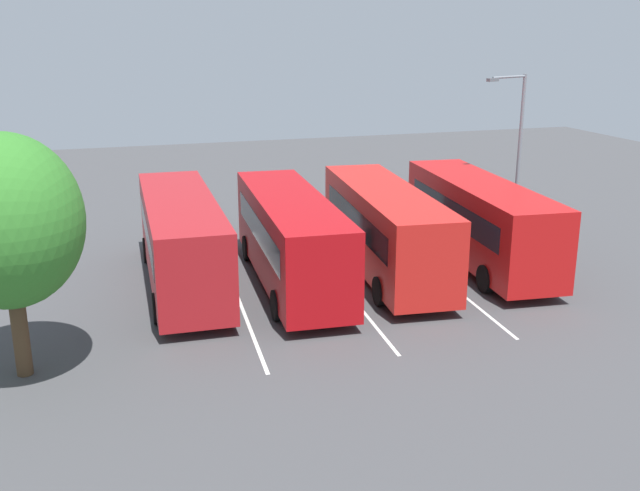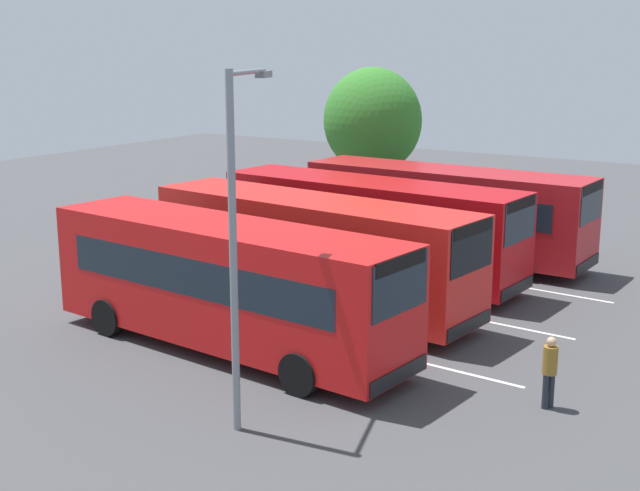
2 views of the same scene
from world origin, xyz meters
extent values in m
plane|color=#424244|center=(0.00, 0.00, 0.00)|extent=(71.01, 71.01, 0.00)
cube|color=red|center=(-0.03, -6.10, 1.84)|extent=(10.65, 3.42, 2.97)
cube|color=#19232D|center=(5.13, -6.59, 2.64)|extent=(0.32, 2.16, 1.25)
cube|color=#19232D|center=(0.08, -4.91, 2.19)|extent=(8.76, 0.90, 0.95)
cube|color=#19232D|center=(-0.15, -7.29, 2.19)|extent=(8.76, 0.90, 0.95)
cube|color=black|center=(5.15, -6.59, 3.14)|extent=(0.28, 1.96, 0.32)
cube|color=black|center=(5.16, -6.59, 0.58)|extent=(0.31, 2.25, 0.36)
cylinder|color=black|center=(3.41, -5.25, 0.51)|extent=(1.04, 0.37, 1.02)
cylinder|color=black|center=(3.19, -7.57, 0.51)|extent=(1.04, 0.37, 1.02)
cylinder|color=black|center=(-3.26, -4.63, 0.51)|extent=(1.04, 0.37, 1.02)
cylinder|color=black|center=(-3.48, -6.95, 0.51)|extent=(1.04, 0.37, 1.02)
cube|color=red|center=(-0.10, -2.00, 1.84)|extent=(10.66, 3.48, 2.97)
cube|color=black|center=(5.07, -2.51, 2.64)|extent=(0.33, 2.16, 1.25)
cube|color=black|center=(0.02, -0.81, 2.19)|extent=(8.75, 0.96, 0.95)
cube|color=black|center=(-0.21, -3.19, 2.19)|extent=(8.75, 0.96, 0.95)
cube|color=black|center=(5.09, -2.52, 3.14)|extent=(0.29, 1.96, 0.32)
cube|color=black|center=(5.10, -2.52, 0.58)|extent=(0.32, 2.25, 0.36)
cylinder|color=black|center=(3.35, -1.17, 0.51)|extent=(1.04, 0.38, 1.02)
cylinder|color=black|center=(3.12, -3.49, 0.51)|extent=(1.04, 0.38, 1.02)
cylinder|color=black|center=(-3.31, -0.50, 0.51)|extent=(1.04, 0.38, 1.02)
cylinder|color=black|center=(-3.54, -2.82, 0.51)|extent=(1.04, 0.38, 1.02)
cube|color=#B70C11|center=(-0.28, 1.82, 1.84)|extent=(10.60, 3.12, 2.97)
cube|color=#19232D|center=(4.90, 1.49, 2.64)|extent=(0.26, 2.16, 1.25)
cube|color=#19232D|center=(-0.21, 3.01, 2.19)|extent=(8.78, 0.64, 0.95)
cube|color=#19232D|center=(-0.36, 0.63, 2.19)|extent=(8.78, 0.64, 0.95)
cube|color=black|center=(4.92, 1.48, 3.14)|extent=(0.23, 1.96, 0.32)
cube|color=black|center=(4.93, 1.48, 0.58)|extent=(0.24, 2.26, 0.36)
cylinder|color=black|center=(3.13, 2.77, 0.51)|extent=(1.03, 0.34, 1.02)
cylinder|color=black|center=(2.99, 0.44, 0.51)|extent=(1.03, 0.34, 1.02)
cylinder|color=black|center=(-3.55, 3.20, 0.51)|extent=(1.03, 0.34, 1.02)
cylinder|color=black|center=(-3.70, 0.87, 0.51)|extent=(1.03, 0.34, 1.02)
cube|color=#AD191E|center=(0.67, 5.68, 1.84)|extent=(10.54, 2.80, 2.97)
cube|color=#19232D|center=(5.86, 5.50, 2.64)|extent=(0.19, 2.16, 1.25)
cube|color=#19232D|center=(0.71, 6.87, 2.19)|extent=(8.79, 0.38, 0.95)
cube|color=#19232D|center=(0.63, 4.48, 2.19)|extent=(8.79, 0.38, 0.95)
cube|color=black|center=(5.88, 5.50, 3.14)|extent=(0.17, 1.96, 0.32)
cube|color=black|center=(5.89, 5.50, 0.58)|extent=(0.18, 2.26, 0.36)
cylinder|color=black|center=(4.05, 6.73, 0.51)|extent=(1.03, 0.31, 1.02)
cylinder|color=black|center=(3.97, 4.40, 0.51)|extent=(1.03, 0.31, 1.02)
cylinder|color=black|center=(-2.64, 6.96, 0.51)|extent=(1.03, 0.31, 1.02)
cylinder|color=black|center=(-2.72, 4.63, 0.51)|extent=(1.03, 0.31, 1.02)
cylinder|color=#232833|center=(8.08, -5.30, 0.39)|extent=(0.13, 0.13, 0.79)
cylinder|color=#232833|center=(8.17, -5.17, 0.39)|extent=(0.13, 0.13, 0.79)
cylinder|color=olive|center=(8.13, -5.24, 1.10)|extent=(0.45, 0.45, 0.62)
sphere|color=tan|center=(8.13, -5.24, 1.52)|extent=(0.21, 0.21, 0.21)
cylinder|color=gray|center=(3.09, -9.71, 3.64)|extent=(0.16, 0.16, 7.28)
cylinder|color=gray|center=(2.78, -8.74, 7.18)|extent=(0.71, 1.97, 0.10)
cube|color=slate|center=(2.47, -7.77, 7.10)|extent=(0.36, 0.59, 0.14)
cylinder|color=#4C3823|center=(-5.27, 10.82, 1.36)|extent=(0.44, 0.44, 2.72)
ellipsoid|color=#337A28|center=(-5.27, 10.82, 4.38)|extent=(4.42, 3.98, 4.64)
cube|color=silver|center=(0.00, -3.94, 0.00)|extent=(14.67, 1.07, 0.01)
cube|color=silver|center=(0.00, 0.00, 0.00)|extent=(14.67, 1.07, 0.01)
cube|color=silver|center=(0.00, 3.94, 0.00)|extent=(14.67, 1.07, 0.01)
camera|label=1|loc=(-25.34, 8.58, 9.21)|focal=41.23mm
camera|label=2|loc=(13.43, -22.75, 7.78)|focal=48.86mm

